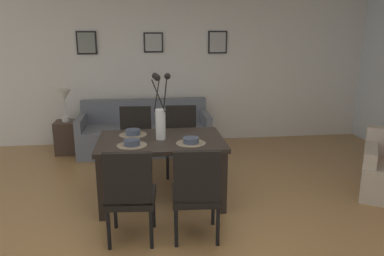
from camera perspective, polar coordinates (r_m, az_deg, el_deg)
name	(u,v)px	position (r m, az deg, el deg)	size (l,w,h in m)	color
ground_plane	(180,235)	(3.77, -1.83, -16.02)	(9.00, 9.00, 0.00)	#A87A47
back_wall_panel	(162,67)	(6.51, -4.62, 9.22)	(9.00, 0.10, 2.60)	white
dining_table	(161,147)	(4.23, -4.74, -2.84)	(1.40, 0.92, 0.74)	black
dining_chair_near_left	(130,192)	(3.47, -9.45, -9.56)	(0.47, 0.47, 0.92)	black
dining_chair_near_right	(136,138)	(5.11, -8.61, -1.50)	(0.47, 0.47, 0.92)	black
dining_chair_far_left	(196,190)	(3.47, 0.66, -9.37)	(0.47, 0.47, 0.92)	black
dining_chair_far_right	(181,137)	(5.11, -1.66, -1.31)	(0.47, 0.47, 0.92)	black
centerpiece_vase	(160,114)	(4.14, -4.84, 2.08)	(0.21, 0.23, 0.73)	white
placemat_near_left	(132,145)	(4.01, -9.15, -2.63)	(0.32, 0.32, 0.01)	#7F705B
bowl_near_left	(132,142)	(4.00, -9.17, -2.12)	(0.17, 0.17, 0.07)	#475166
placemat_near_right	(133,135)	(4.41, -8.98, -1.02)	(0.32, 0.32, 0.01)	#7F705B
bowl_near_right	(133,132)	(4.40, -9.00, -0.55)	(0.17, 0.17, 0.07)	#475166
placemat_far_left	(191,143)	(4.03, -0.16, -2.33)	(0.32, 0.32, 0.01)	#7F705B
bowl_far_left	(191,140)	(4.02, -0.16, -1.82)	(0.17, 0.17, 0.07)	#475166
sofa	(145,134)	(6.15, -7.18, -0.89)	(2.07, 0.84, 0.80)	slate
side_table	(68,137)	(6.31, -18.45, -1.33)	(0.36, 0.36, 0.52)	#3D2D23
table_lamp	(64,98)	(6.17, -18.93, 4.33)	(0.22, 0.22, 0.51)	beige
framed_picture_left	(87,43)	(6.48, -15.79, 12.41)	(0.32, 0.03, 0.37)	black
framed_picture_center	(153,42)	(6.41, -5.90, 12.86)	(0.32, 0.03, 0.33)	black
framed_picture_right	(218,42)	(6.53, 3.93, 12.93)	(0.32, 0.03, 0.38)	black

